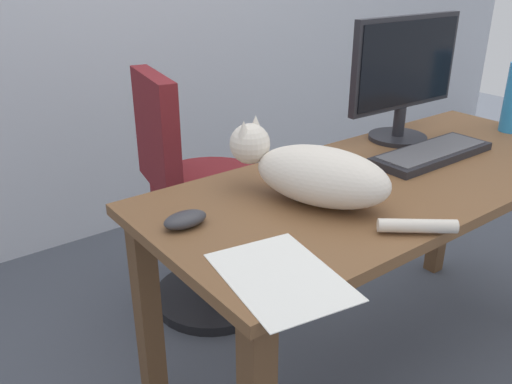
{
  "coord_description": "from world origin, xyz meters",
  "views": [
    {
      "loc": [
        -1.2,
        -0.91,
        1.3
      ],
      "look_at": [
        -0.48,
        0.03,
        0.77
      ],
      "focal_mm": 37.46,
      "sensor_mm": 36.0,
      "label": 1
    }
  ],
  "objects_px": {
    "office_chair": "(198,211)",
    "monitor": "(405,74)",
    "cat": "(313,172)",
    "computer_mouse": "(185,219)",
    "keyboard": "(432,153)"
  },
  "relations": [
    {
      "from": "office_chair",
      "to": "keyboard",
      "type": "bearing_deg",
      "value": -53.16
    },
    {
      "from": "office_chair",
      "to": "keyboard",
      "type": "distance_m",
      "value": 0.87
    },
    {
      "from": "office_chair",
      "to": "monitor",
      "type": "distance_m",
      "value": 0.89
    },
    {
      "from": "cat",
      "to": "monitor",
      "type": "bearing_deg",
      "value": 18.66
    },
    {
      "from": "monitor",
      "to": "computer_mouse",
      "type": "relative_size",
      "value": 4.37
    },
    {
      "from": "office_chair",
      "to": "monitor",
      "type": "height_order",
      "value": "monitor"
    },
    {
      "from": "computer_mouse",
      "to": "monitor",
      "type": "bearing_deg",
      "value": 7.48
    },
    {
      "from": "office_chair",
      "to": "computer_mouse",
      "type": "relative_size",
      "value": 8.61
    },
    {
      "from": "cat",
      "to": "computer_mouse",
      "type": "bearing_deg",
      "value": 167.04
    },
    {
      "from": "keyboard",
      "to": "cat",
      "type": "bearing_deg",
      "value": -178.3
    },
    {
      "from": "monitor",
      "to": "keyboard",
      "type": "height_order",
      "value": "monitor"
    },
    {
      "from": "monitor",
      "to": "cat",
      "type": "distance_m",
      "value": 0.64
    },
    {
      "from": "computer_mouse",
      "to": "cat",
      "type": "bearing_deg",
      "value": -12.96
    },
    {
      "from": "office_chair",
      "to": "cat",
      "type": "xyz_separation_m",
      "value": [
        -0.04,
        -0.66,
        0.38
      ]
    },
    {
      "from": "keyboard",
      "to": "cat",
      "type": "distance_m",
      "value": 0.53
    }
  ]
}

